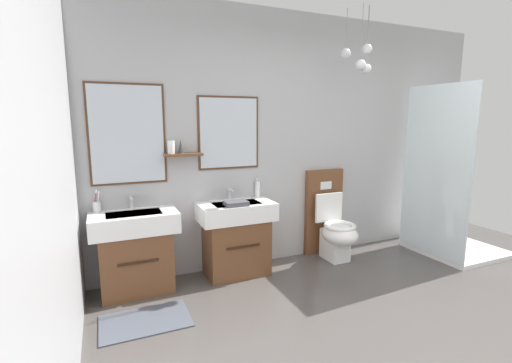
{
  "coord_description": "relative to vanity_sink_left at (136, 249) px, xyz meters",
  "views": [
    {
      "loc": [
        -2.1,
        -1.43,
        1.56
      ],
      "look_at": [
        -0.73,
        1.71,
        0.98
      ],
      "focal_mm": 25.06,
      "sensor_mm": 36.0,
      "label": 1
    }
  ],
  "objects": [
    {
      "name": "soap_dispenser",
      "position": [
        1.28,
        0.16,
        0.44
      ],
      "size": [
        0.06,
        0.06,
        0.2
      ],
      "color": "white",
      "rests_on": "vanity_sink_right"
    },
    {
      "name": "wall_back",
      "position": [
        1.84,
        0.24,
        0.95
      ],
      "size": [
        4.87,
        0.65,
        2.7
      ],
      "color": "#A8A8AA",
      "rests_on": "ground"
    },
    {
      "name": "folded_hand_towel",
      "position": [
        0.93,
        -0.12,
        0.37
      ],
      "size": [
        0.22,
        0.16,
        0.04
      ],
      "primitive_type": "cube",
      "color": "#47474C",
      "rests_on": "vanity_sink_right"
    },
    {
      "name": "bath_mat",
      "position": [
        0.0,
        -0.57,
        -0.39
      ],
      "size": [
        0.68,
        0.44,
        0.01
      ],
      "primitive_type": "cube",
      "color": "#474C56",
      "rests_on": "ground"
    },
    {
      "name": "shower_tray",
      "position": [
        3.45,
        -0.48,
        0.01
      ],
      "size": [
        0.93,
        0.88,
        1.95
      ],
      "color": "white",
      "rests_on": "ground"
    },
    {
      "name": "wall_left",
      "position": [
        -0.51,
        -1.85,
        0.95
      ],
      "size": [
        0.12,
        4.32,
        2.7
      ],
      "primitive_type": "cube",
      "color": "#A8A8AA",
      "rests_on": "ground"
    },
    {
      "name": "toothbrush_cup",
      "position": [
        -0.3,
        0.15,
        0.4
      ],
      "size": [
        0.07,
        0.07,
        0.2
      ],
      "color": "silver",
      "rests_on": "vanity_sink_left"
    },
    {
      "name": "tap_on_left_sink",
      "position": [
        0.0,
        0.16,
        0.42
      ],
      "size": [
        0.03,
        0.13,
        0.11
      ],
      "color": "silver",
      "rests_on": "vanity_sink_left"
    },
    {
      "name": "tap_on_right_sink",
      "position": [
        0.97,
        0.16,
        0.42
      ],
      "size": [
        0.03,
        0.13,
        0.11
      ],
      "color": "silver",
      "rests_on": "vanity_sink_right"
    },
    {
      "name": "vanity_sink_left",
      "position": [
        0.0,
        0.0,
        0.0
      ],
      "size": [
        0.76,
        0.45,
        0.75
      ],
      "color": "brown",
      "rests_on": "ground"
    },
    {
      "name": "vanity_sink_right",
      "position": [
        0.97,
        0.0,
        0.0
      ],
      "size": [
        0.76,
        0.45,
        0.75
      ],
      "color": "brown",
      "rests_on": "ground"
    },
    {
      "name": "toilet",
      "position": [
        2.14,
        -0.02,
        -0.02
      ],
      "size": [
        0.48,
        0.62,
        1.0
      ],
      "color": "brown",
      "rests_on": "ground"
    }
  ]
}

